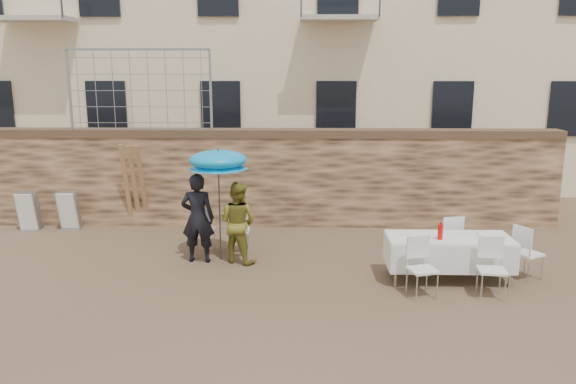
{
  "coord_description": "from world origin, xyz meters",
  "views": [
    {
      "loc": [
        0.63,
        -7.73,
        3.6
      ],
      "look_at": [
        0.4,
        2.2,
        1.4
      ],
      "focal_mm": 35.0,
      "sensor_mm": 36.0,
      "label": 1
    }
  ],
  "objects_px": {
    "table_chair_front_right": "(492,269)",
    "table_chair_back": "(448,239)",
    "woman_dress": "(238,222)",
    "soda_bottle": "(440,232)",
    "umbrella": "(218,163)",
    "man_suit": "(198,218)",
    "banquet_table": "(449,239)",
    "table_chair_front_left": "(423,268)",
    "chair_stack_left": "(31,209)",
    "table_chair_side": "(528,252)",
    "couple_chair_right": "(239,229)",
    "chair_stack_right": "(70,209)",
    "couple_chair_left": "(203,229)"
  },
  "relations": [
    {
      "from": "banquet_table",
      "to": "soda_bottle",
      "type": "height_order",
      "value": "soda_bottle"
    },
    {
      "from": "soda_bottle",
      "to": "table_chair_back",
      "type": "height_order",
      "value": "soda_bottle"
    },
    {
      "from": "table_chair_back",
      "to": "woman_dress",
      "type": "bearing_deg",
      "value": -11.35
    },
    {
      "from": "table_chair_front_right",
      "to": "chair_stack_right",
      "type": "height_order",
      "value": "table_chair_front_right"
    },
    {
      "from": "man_suit",
      "to": "table_chair_side",
      "type": "relative_size",
      "value": 1.78
    },
    {
      "from": "man_suit",
      "to": "chair_stack_left",
      "type": "xyz_separation_m",
      "value": [
        -4.2,
        2.12,
        -0.39
      ]
    },
    {
      "from": "woman_dress",
      "to": "table_chair_back",
      "type": "xyz_separation_m",
      "value": [
        3.93,
        -0.05,
        -0.29
      ]
    },
    {
      "from": "table_chair_front_left",
      "to": "woman_dress",
      "type": "bearing_deg",
      "value": 136.16
    },
    {
      "from": "woman_dress",
      "to": "table_chair_front_left",
      "type": "bearing_deg",
      "value": 178.66
    },
    {
      "from": "chair_stack_left",
      "to": "chair_stack_right",
      "type": "bearing_deg",
      "value": 0.0
    },
    {
      "from": "banquet_table",
      "to": "table_chair_side",
      "type": "relative_size",
      "value": 2.19
    },
    {
      "from": "couple_chair_right",
      "to": "woman_dress",
      "type": "bearing_deg",
      "value": 92.4
    },
    {
      "from": "man_suit",
      "to": "table_chair_side",
      "type": "distance_m",
      "value": 5.94
    },
    {
      "from": "umbrella",
      "to": "table_chair_front_right",
      "type": "relative_size",
      "value": 2.08
    },
    {
      "from": "man_suit",
      "to": "couple_chair_right",
      "type": "xyz_separation_m",
      "value": [
        0.7,
        0.55,
        -0.37
      ]
    },
    {
      "from": "couple_chair_left",
      "to": "table_chair_back",
      "type": "xyz_separation_m",
      "value": [
        4.68,
        -0.6,
        0.0
      ]
    },
    {
      "from": "umbrella",
      "to": "chair_stack_left",
      "type": "bearing_deg",
      "value": 156.33
    },
    {
      "from": "umbrella",
      "to": "soda_bottle",
      "type": "relative_size",
      "value": 7.67
    },
    {
      "from": "man_suit",
      "to": "table_chair_back",
      "type": "distance_m",
      "value": 4.69
    },
    {
      "from": "table_chair_back",
      "to": "chair_stack_right",
      "type": "relative_size",
      "value": 1.04
    },
    {
      "from": "woman_dress",
      "to": "umbrella",
      "type": "distance_m",
      "value": 1.16
    },
    {
      "from": "man_suit",
      "to": "woman_dress",
      "type": "distance_m",
      "value": 0.75
    },
    {
      "from": "soda_bottle",
      "to": "umbrella",
      "type": "bearing_deg",
      "value": 164.16
    },
    {
      "from": "couple_chair_right",
      "to": "soda_bottle",
      "type": "relative_size",
      "value": 3.69
    },
    {
      "from": "soda_bottle",
      "to": "woman_dress",
      "type": "bearing_deg",
      "value": 164.17
    },
    {
      "from": "banquet_table",
      "to": "couple_chair_right",
      "type": "bearing_deg",
      "value": 159.67
    },
    {
      "from": "couple_chair_left",
      "to": "chair_stack_left",
      "type": "relative_size",
      "value": 1.04
    },
    {
      "from": "table_chair_side",
      "to": "couple_chair_right",
      "type": "bearing_deg",
      "value": 47.33
    },
    {
      "from": "man_suit",
      "to": "soda_bottle",
      "type": "height_order",
      "value": "man_suit"
    },
    {
      "from": "couple_chair_left",
      "to": "table_chair_front_right",
      "type": "distance_m",
      "value": 5.42
    },
    {
      "from": "couple_chair_left",
      "to": "table_chair_back",
      "type": "relative_size",
      "value": 1.0
    },
    {
      "from": "table_chair_back",
      "to": "table_chair_front_left",
      "type": "bearing_deg",
      "value": 52.09
    },
    {
      "from": "banquet_table",
      "to": "table_chair_front_left",
      "type": "relative_size",
      "value": 2.19
    },
    {
      "from": "table_chair_front_right",
      "to": "table_chair_side",
      "type": "relative_size",
      "value": 1.0
    },
    {
      "from": "man_suit",
      "to": "banquet_table",
      "type": "bearing_deg",
      "value": 171.13
    },
    {
      "from": "soda_bottle",
      "to": "table_chair_front_right",
      "type": "xyz_separation_m",
      "value": [
        0.7,
        -0.6,
        -0.43
      ]
    },
    {
      "from": "couple_chair_right",
      "to": "soda_bottle",
      "type": "height_order",
      "value": "soda_bottle"
    },
    {
      "from": "woman_dress",
      "to": "couple_chair_left",
      "type": "bearing_deg",
      "value": -10.51
    },
    {
      "from": "couple_chair_left",
      "to": "table_chair_side",
      "type": "xyz_separation_m",
      "value": [
        5.88,
        -1.3,
        0.0
      ]
    },
    {
      "from": "soda_bottle",
      "to": "table_chair_back",
      "type": "bearing_deg",
      "value": 67.17
    },
    {
      "from": "banquet_table",
      "to": "soda_bottle",
      "type": "bearing_deg",
      "value": -143.13
    },
    {
      "from": "woman_dress",
      "to": "table_chair_front_right",
      "type": "xyz_separation_m",
      "value": [
        4.23,
        -1.6,
        -0.29
      ]
    },
    {
      "from": "table_chair_front_right",
      "to": "chair_stack_left",
      "type": "height_order",
      "value": "table_chair_front_right"
    },
    {
      "from": "umbrella",
      "to": "table_chair_front_left",
      "type": "relative_size",
      "value": 2.08
    },
    {
      "from": "man_suit",
      "to": "chair_stack_right",
      "type": "bearing_deg",
      "value": -30.78
    },
    {
      "from": "table_chair_front_right",
      "to": "table_chair_side",
      "type": "height_order",
      "value": "same"
    },
    {
      "from": "woman_dress",
      "to": "banquet_table",
      "type": "xyz_separation_m",
      "value": [
        3.73,
        -0.85,
        -0.04
      ]
    },
    {
      "from": "table_chair_front_right",
      "to": "table_chair_back",
      "type": "height_order",
      "value": "same"
    },
    {
      "from": "table_chair_front_left",
      "to": "chair_stack_left",
      "type": "xyz_separation_m",
      "value": [
        -8.08,
        3.72,
        -0.02
      ]
    },
    {
      "from": "man_suit",
      "to": "table_chair_front_left",
      "type": "distance_m",
      "value": 4.21
    }
  ]
}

